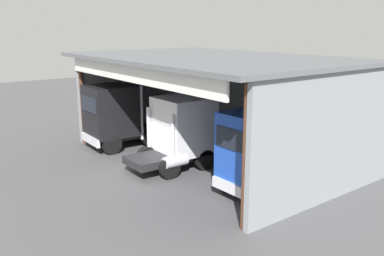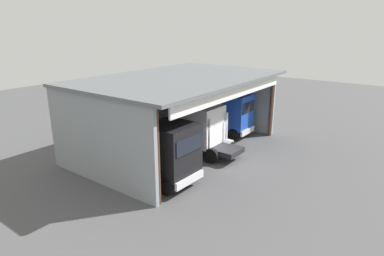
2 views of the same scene
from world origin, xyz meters
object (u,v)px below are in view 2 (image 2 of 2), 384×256
(truck_blue_yard_outside, at_px, (233,114))
(oil_drum, at_px, (172,126))
(truck_white_center_left_bay, at_px, (204,129))
(truck_black_left_bay, at_px, (168,153))
(tool_cart, at_px, (133,141))

(truck_blue_yard_outside, relative_size, oil_drum, 5.32)
(truck_white_center_left_bay, relative_size, oil_drum, 5.21)
(truck_black_left_bay, height_order, truck_white_center_left_bay, truck_black_left_bay)
(truck_blue_yard_outside, bearing_deg, tool_cart, -34.66)
(truck_white_center_left_bay, relative_size, tool_cart, 4.44)
(truck_white_center_left_bay, height_order, tool_cart, truck_white_center_left_bay)
(tool_cart, bearing_deg, truck_blue_yard_outside, -33.69)
(oil_drum, relative_size, tool_cart, 0.85)
(oil_drum, bearing_deg, truck_white_center_left_bay, -117.59)
(truck_white_center_left_bay, distance_m, tool_cart, 5.69)
(truck_white_center_left_bay, distance_m, truck_blue_yard_outside, 4.86)
(truck_black_left_bay, height_order, tool_cart, truck_black_left_bay)
(oil_drum, bearing_deg, truck_black_left_bay, -141.57)
(truck_white_center_left_bay, bearing_deg, truck_blue_yard_outside, 4.92)
(truck_blue_yard_outside, bearing_deg, truck_white_center_left_bay, 3.56)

